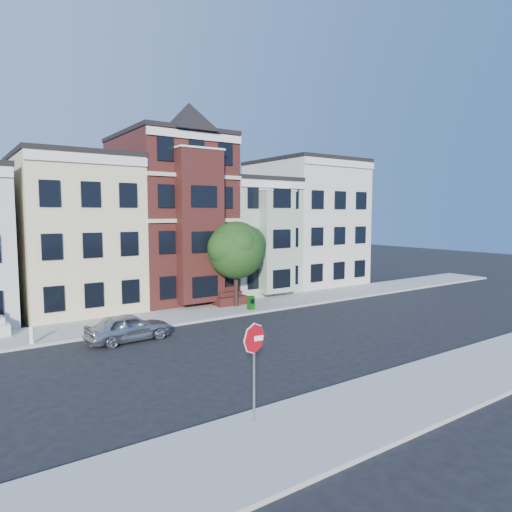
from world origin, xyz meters
TOP-DOWN VIEW (x-y plane):
  - ground at (0.00, 0.00)m, footprint 120.00×120.00m
  - far_sidewalk at (0.00, 8.00)m, footprint 60.00×4.00m
  - near_sidewalk at (0.00, -8.00)m, footprint 60.00×4.00m
  - house_yellow at (-7.00, 14.50)m, footprint 7.00×9.00m
  - house_brown at (0.00, 14.50)m, footprint 7.00×9.00m
  - house_green at (6.50, 14.50)m, footprint 6.00×9.00m
  - house_cream at (13.50, 14.50)m, footprint 8.00×9.00m
  - street_tree at (2.03, 8.30)m, footprint 6.89×6.89m
  - parked_car at (-6.81, 4.55)m, footprint 4.35×2.00m
  - newspaper_box at (2.25, 6.82)m, footprint 0.40×0.36m
  - fire_hydrant at (-11.00, 6.30)m, footprint 0.25×0.25m
  - stop_sign at (-6.84, -6.75)m, footprint 0.96×0.24m

SIDE VIEW (x-z plane):
  - ground at x=0.00m, z-range 0.00..0.00m
  - far_sidewalk at x=0.00m, z-range 0.00..0.15m
  - near_sidewalk at x=0.00m, z-range 0.00..0.15m
  - fire_hydrant at x=-11.00m, z-range 0.15..0.84m
  - newspaper_box at x=2.25m, z-range 0.15..1.03m
  - parked_car at x=-6.81m, z-range 0.00..1.44m
  - stop_sign at x=-6.84m, z-range 0.15..3.61m
  - street_tree at x=2.03m, z-range 0.15..7.32m
  - house_green at x=6.50m, z-range 0.00..9.00m
  - house_yellow at x=-7.00m, z-range 0.00..10.00m
  - house_cream at x=13.50m, z-range 0.00..11.00m
  - house_brown at x=0.00m, z-range 0.00..12.00m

